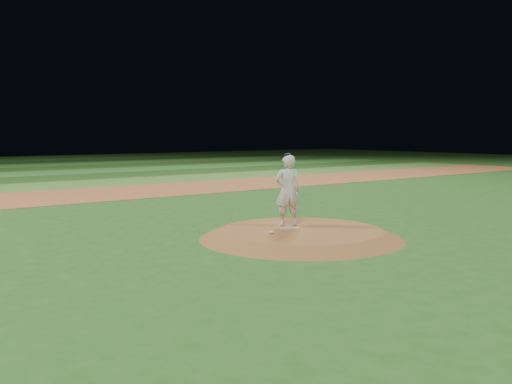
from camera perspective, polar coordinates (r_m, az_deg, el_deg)
name	(u,v)px	position (r m, az deg, el deg)	size (l,w,h in m)	color
ground	(301,238)	(15.53, 4.50, -4.65)	(120.00, 120.00, 0.00)	#25591C
infield_dirt_band	(100,194)	(27.47, -15.38, -0.18)	(70.00, 6.00, 0.02)	#A45C32
outfield_stripe_0	(60,185)	(32.62, -19.01, 0.65)	(70.00, 5.00, 0.02)	#467B2C
outfield_stripe_1	(33,179)	(37.38, -21.44, 1.20)	(70.00, 5.00, 0.02)	#214C18
outfield_stripe_2	(11,174)	(42.20, -23.32, 1.63)	(70.00, 5.00, 0.02)	#34792C
pitchers_mound	(301,234)	(15.50, 4.50, -4.20)	(5.50, 5.50, 0.25)	brown
pitching_rubber	(289,228)	(15.57, 3.36, -3.63)	(0.55, 0.14, 0.03)	silver
rosin_bag	(271,232)	(14.77, 1.54, -4.05)	(0.14, 0.14, 0.08)	silver
pitcher_on_mound	(288,190)	(15.92, 3.19, 0.19)	(0.86, 0.74, 2.05)	silver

